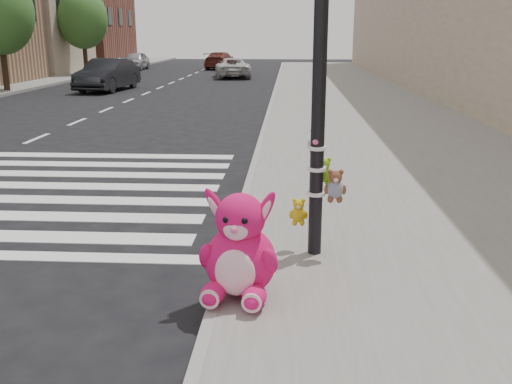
# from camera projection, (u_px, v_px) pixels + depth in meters

# --- Properties ---
(ground) EXTENTS (120.00, 120.00, 0.00)m
(ground) POSITION_uv_depth(u_px,v_px,m) (47.00, 330.00, 5.41)
(ground) COLOR black
(ground) RESTS_ON ground
(sidewalk_near) EXTENTS (7.00, 80.00, 0.14)m
(sidewalk_near) POSITION_uv_depth(u_px,v_px,m) (395.00, 140.00, 14.73)
(sidewalk_near) COLOR slate
(sidewalk_near) RESTS_ON ground
(curb_edge) EXTENTS (0.12, 80.00, 0.15)m
(curb_edge) POSITION_uv_depth(u_px,v_px,m) (262.00, 138.00, 14.93)
(curb_edge) COLOR gray
(curb_edge) RESTS_ON ground
(bld_far_e) EXTENTS (6.00, 10.00, 9.00)m
(bld_far_e) POSITION_uv_depth(u_px,v_px,m) (86.00, 12.00, 49.33)
(bld_far_e) COLOR brown
(bld_far_e) RESTS_ON ground
(signal_pole) EXTENTS (0.67, 0.48, 4.00)m
(signal_pole) POSITION_uv_depth(u_px,v_px,m) (320.00, 114.00, 6.51)
(signal_pole) COLOR black
(signal_pole) RESTS_ON sidewalk_near
(tree_far_c) EXTENTS (3.20, 3.20, 5.44)m
(tree_far_c) POSITION_uv_depth(u_px,v_px,m) (82.00, 19.00, 36.81)
(tree_far_c) COLOR #382619
(tree_far_c) RESTS_ON sidewalk_far
(pink_bunny) EXTENTS (0.81, 0.90, 1.14)m
(pink_bunny) POSITION_uv_depth(u_px,v_px,m) (240.00, 253.00, 5.69)
(pink_bunny) COLOR #E11363
(pink_bunny) RESTS_ON sidewalk_near
(red_teddy) EXTENTS (0.15, 0.11, 0.20)m
(red_teddy) POSITION_uv_depth(u_px,v_px,m) (252.00, 227.00, 7.56)
(red_teddy) COLOR #9F260F
(red_teddy) RESTS_ON sidewalk_near
(car_dark_far) EXTENTS (2.11, 4.86, 1.55)m
(car_dark_far) POSITION_uv_depth(u_px,v_px,m) (108.00, 75.00, 27.95)
(car_dark_far) COLOR black
(car_dark_far) RESTS_ON ground
(car_white_near) EXTENTS (2.75, 4.75, 1.24)m
(car_white_near) POSITION_uv_depth(u_px,v_px,m) (232.00, 68.00, 36.28)
(car_white_near) COLOR beige
(car_white_near) RESTS_ON ground
(car_maroon_near) EXTENTS (2.41, 4.76, 1.32)m
(car_maroon_near) POSITION_uv_depth(u_px,v_px,m) (221.00, 60.00, 45.44)
(car_maroon_near) COLOR maroon
(car_maroon_near) RESTS_ON ground
(car_silver_deep) EXTENTS (1.72, 4.11, 1.39)m
(car_silver_deep) POSITION_uv_depth(u_px,v_px,m) (135.00, 61.00, 44.34)
(car_silver_deep) COLOR #A9A8AD
(car_silver_deep) RESTS_ON ground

